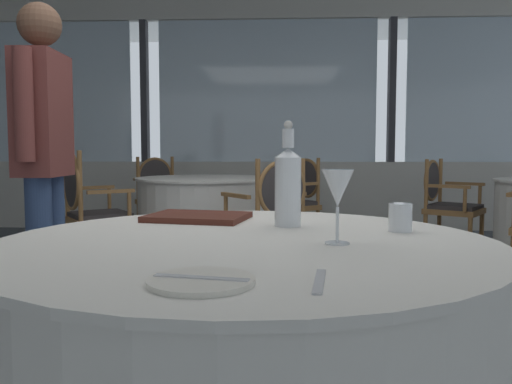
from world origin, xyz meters
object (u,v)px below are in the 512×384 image
object	(u,v)px
water_bottle	(288,184)
menu_book	(198,217)
dining_chair_0_3	(297,195)
side_plate	(201,281)
dining_chair_0_2	(272,211)
dining_chair_0_0	(160,192)
diner_person_1	(44,148)
wine_glass	(338,190)
water_tumbler	(400,217)
dining_chair_0_1	(88,203)
dining_chair_1_1	(446,199)

from	to	relation	value
water_bottle	menu_book	xyz separation A→B (m)	(-0.31, 0.14, -0.12)
water_bottle	dining_chair_0_3	world-z (taller)	water_bottle
side_plate	dining_chair_0_2	xyz separation A→B (m)	(0.09, 2.90, -0.21)
side_plate	dining_chair_0_0	distance (m)	4.74
water_bottle	diner_person_1	xyz separation A→B (m)	(-1.26, 1.02, 0.12)
menu_book	side_plate	bearing A→B (deg)	-69.17
dining_chair_0_3	wine_glass	bearing A→B (deg)	53.65
water_tumbler	dining_chair_0_1	xyz separation A→B (m)	(-1.89, 2.50, -0.22)
wine_glass	dining_chair_0_3	bearing A→B (deg)	89.59
side_plate	dining_chair_0_3	distance (m)	4.38
dining_chair_0_2	water_bottle	bearing A→B (deg)	146.21
dining_chair_0_1	dining_chair_0_0	bearing A→B (deg)	44.69
water_bottle	diner_person_1	distance (m)	1.62
side_plate	dining_chair_0_2	size ratio (longest dim) A/B	0.21
dining_chair_0_1	dining_chair_0_2	distance (m)	1.49
dining_chair_0_3	diner_person_1	distance (m)	3.01
dining_chair_0_2	diner_person_1	distance (m)	1.71
side_plate	water_tumbler	distance (m)	0.81
wine_glass	diner_person_1	size ratio (longest dim) A/B	0.11
dining_chair_1_1	water_bottle	bearing A→B (deg)	-80.35
dining_chair_0_0	diner_person_1	xyz separation A→B (m)	(0.05, -2.85, 0.45)
side_plate	dining_chair_1_1	xyz separation A→B (m)	(1.72, 4.04, -0.22)
water_bottle	dining_chair_0_0	bearing A→B (deg)	108.76
dining_chair_0_2	diner_person_1	world-z (taller)	diner_person_1
water_bottle	dining_chair_0_0	distance (m)	4.10
dining_chair_0_3	dining_chair_1_1	bearing A→B (deg)	131.04
menu_book	wine_glass	bearing A→B (deg)	-34.70
side_plate	menu_book	distance (m)	0.88
menu_book	dining_chair_1_1	world-z (taller)	dining_chair_1_1
wine_glass	dining_chair_0_0	world-z (taller)	wine_glass
water_bottle	diner_person_1	world-z (taller)	diner_person_1
water_bottle	dining_chair_0_1	distance (m)	2.88
menu_book	dining_chair_0_2	distance (m)	2.06
side_plate	menu_book	size ratio (longest dim) A/B	0.59
wine_glass	dining_chair_0_2	size ratio (longest dim) A/B	0.21
side_plate	diner_person_1	world-z (taller)	diner_person_1
water_bottle	dining_chair_1_1	xyz separation A→B (m)	(1.55, 3.31, -0.35)
side_plate	diner_person_1	xyz separation A→B (m)	(-1.09, 1.75, 0.25)
dining_chair_0_1	dining_chair_1_1	world-z (taller)	dining_chair_0_1
dining_chair_0_1	dining_chair_0_2	world-z (taller)	dining_chair_0_1
dining_chair_0_1	menu_book	bearing A→B (deg)	-97.12
wine_glass	menu_book	xyz separation A→B (m)	(-0.43, 0.45, -0.13)
menu_book	diner_person_1	size ratio (longest dim) A/B	0.19
side_plate	wine_glass	bearing A→B (deg)	54.97
side_plate	wine_glass	world-z (taller)	wine_glass
diner_person_1	menu_book	bearing A→B (deg)	-45.95
dining_chair_1_1	diner_person_1	size ratio (longest dim) A/B	0.52
wine_glass	diner_person_1	world-z (taller)	diner_person_1
side_plate	water_bottle	distance (m)	0.76
dining_chair_1_1	diner_person_1	xyz separation A→B (m)	(-2.81, -2.30, 0.47)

